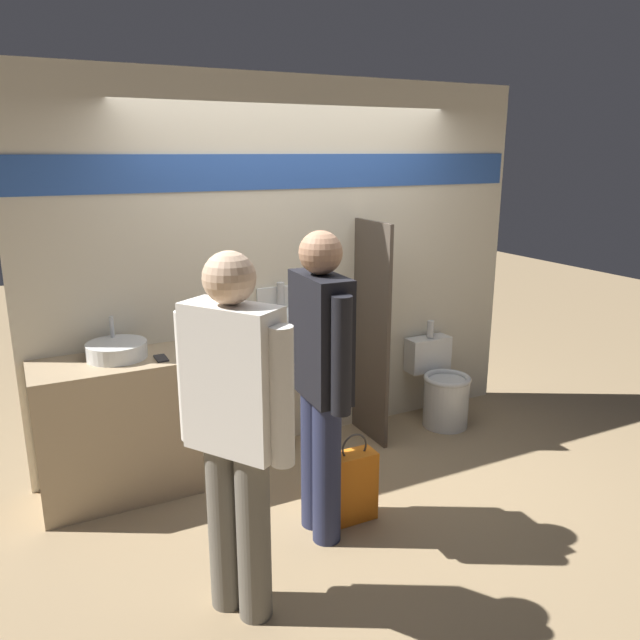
{
  "coord_description": "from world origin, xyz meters",
  "views": [
    {
      "loc": [
        -1.87,
        -3.56,
        2.18
      ],
      "look_at": [
        0.0,
        0.17,
        1.05
      ],
      "focal_mm": 35.0,
      "sensor_mm": 36.0,
      "label": 1
    }
  ],
  "objects": [
    {
      "name": "urinal_near_counter",
      "position": [
        -0.15,
        0.45,
        0.85
      ],
      "size": [
        0.36,
        0.25,
        1.26
      ],
      "color": "silver",
      "rests_on": "ground_plane"
    },
    {
      "name": "shopping_bag",
      "position": [
        -0.17,
        -0.63,
        0.22
      ],
      "size": [
        0.26,
        0.15,
        0.56
      ],
      "color": "orange",
      "rests_on": "ground_plane"
    },
    {
      "name": "sink_basin",
      "position": [
        -1.34,
        0.37,
        0.97
      ],
      "size": [
        0.38,
        0.38,
        0.24
      ],
      "color": "silver",
      "rests_on": "sink_counter"
    },
    {
      "name": "person_with_lanyard",
      "position": [
        -0.41,
        -0.66,
        0.99
      ],
      "size": [
        0.23,
        0.62,
        1.79
      ],
      "rotation": [
        0.0,
        0.0,
        1.53
      ],
      "color": "#282D4C",
      "rests_on": "ground_plane"
    },
    {
      "name": "ground_plane",
      "position": [
        0.0,
        0.0,
        0.0
      ],
      "size": [
        16.0,
        16.0,
        0.0
      ],
      "primitive_type": "plane",
      "color": "#997F5B"
    },
    {
      "name": "display_wall",
      "position": [
        0.0,
        0.6,
        1.36
      ],
      "size": [
        3.86,
        0.07,
        2.7
      ],
      "color": "beige",
      "rests_on": "ground_plane"
    },
    {
      "name": "cell_phone",
      "position": [
        -1.1,
        0.22,
        0.92
      ],
      "size": [
        0.07,
        0.14,
        0.01
      ],
      "color": "#232328",
      "rests_on": "sink_counter"
    },
    {
      "name": "person_in_vest",
      "position": [
        -1.05,
        -1.06,
        0.98
      ],
      "size": [
        0.41,
        0.54,
        1.78
      ],
      "rotation": [
        0.0,
        0.0,
        2.16
      ],
      "color": "#666056",
      "rests_on": "ground_plane"
    },
    {
      "name": "toilet",
      "position": [
        1.17,
        0.27,
        0.29
      ],
      "size": [
        0.38,
        0.54,
        0.83
      ],
      "color": "silver",
      "rests_on": "ground_plane"
    },
    {
      "name": "divider_near_counter",
      "position": [
        0.51,
        0.32,
        0.85
      ],
      "size": [
        0.03,
        0.49,
        1.69
      ],
      "color": "#4C4238",
      "rests_on": "ground_plane"
    },
    {
      "name": "sink_counter",
      "position": [
        -1.39,
        0.32,
        0.46
      ],
      "size": [
        0.98,
        0.5,
        0.92
      ],
      "color": "tan",
      "rests_on": "ground_plane"
    }
  ]
}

